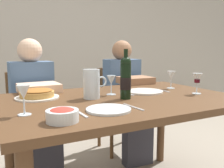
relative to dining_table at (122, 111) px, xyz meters
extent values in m
cube|color=#B2ADA3|center=(0.00, 2.37, 0.73)|extent=(8.00, 0.10, 2.80)
cube|color=brown|center=(0.00, 0.00, 0.07)|extent=(1.50, 1.00, 0.04)
cylinder|color=brown|center=(-0.67, 0.42, -0.31)|extent=(0.07, 0.07, 0.72)
cylinder|color=brown|center=(0.67, 0.42, -0.31)|extent=(0.07, 0.07, 0.72)
cylinder|color=black|center=(0.00, -0.05, 0.20)|extent=(0.07, 0.07, 0.22)
sphere|color=black|center=(0.00, -0.05, 0.32)|extent=(0.07, 0.07, 0.07)
cylinder|color=black|center=(0.00, -0.05, 0.37)|extent=(0.03, 0.03, 0.07)
cylinder|color=black|center=(0.00, -0.05, 0.19)|extent=(0.07, 0.07, 0.08)
cylinder|color=silver|center=(-0.19, 0.06, 0.19)|extent=(0.11, 0.11, 0.19)
cylinder|color=silver|center=(-0.19, 0.06, 0.15)|extent=(0.10, 0.10, 0.11)
torus|color=silver|center=(-0.12, 0.06, 0.20)|extent=(0.07, 0.01, 0.07)
cylinder|color=white|center=(-0.50, 0.23, 0.10)|extent=(0.28, 0.28, 0.01)
cylinder|color=#C18E47|center=(-0.50, 0.23, 0.12)|extent=(0.22, 0.22, 0.03)
ellipsoid|color=#9E6028|center=(-0.50, 0.23, 0.14)|extent=(0.19, 0.19, 0.02)
cylinder|color=silver|center=(-0.49, -0.35, 0.12)|extent=(0.14, 0.14, 0.05)
ellipsoid|color=#B2382D|center=(-0.49, -0.35, 0.14)|extent=(0.12, 0.12, 0.04)
cylinder|color=silver|center=(-0.63, -0.16, 0.09)|extent=(0.06, 0.06, 0.00)
cylinder|color=silver|center=(-0.63, -0.16, 0.13)|extent=(0.01, 0.01, 0.07)
cone|color=silver|center=(-0.63, -0.16, 0.20)|extent=(0.06, 0.06, 0.07)
cylinder|color=silver|center=(0.53, 0.14, 0.09)|extent=(0.06, 0.06, 0.00)
cylinder|color=silver|center=(0.53, 0.14, 0.13)|extent=(0.01, 0.01, 0.07)
cone|color=silver|center=(0.53, 0.14, 0.20)|extent=(0.07, 0.07, 0.07)
cylinder|color=silver|center=(0.53, -0.13, 0.09)|extent=(0.06, 0.06, 0.00)
cylinder|color=silver|center=(0.53, -0.13, 0.13)|extent=(0.01, 0.01, 0.07)
cone|color=silver|center=(0.53, -0.13, 0.20)|extent=(0.07, 0.07, 0.07)
cylinder|color=#470A14|center=(0.53, -0.13, 0.18)|extent=(0.04, 0.04, 0.02)
cylinder|color=silver|center=(-0.02, 0.12, 0.09)|extent=(0.06, 0.06, 0.00)
cylinder|color=silver|center=(-0.02, 0.12, 0.13)|extent=(0.01, 0.01, 0.07)
cone|color=silver|center=(-0.02, 0.12, 0.20)|extent=(0.06, 0.06, 0.06)
cylinder|color=white|center=(0.24, 0.09, 0.10)|extent=(0.26, 0.26, 0.01)
cylinder|color=silver|center=(-0.23, -0.27, 0.10)|extent=(0.23, 0.23, 0.01)
cube|color=silver|center=(0.09, 0.09, 0.09)|extent=(0.02, 0.16, 0.00)
cube|color=silver|center=(0.39, 0.09, 0.09)|extent=(0.02, 0.18, 0.00)
cube|color=silver|center=(-0.08, -0.27, 0.09)|extent=(0.02, 0.18, 0.00)
cube|color=silver|center=(-0.38, -0.27, 0.09)|extent=(0.02, 0.16, 0.00)
cube|color=brown|center=(-0.45, 0.79, -0.21)|extent=(0.41, 0.41, 0.02)
cube|color=brown|center=(-0.46, 0.97, 0.00)|extent=(0.36, 0.04, 0.40)
cylinder|color=brown|center=(-0.61, 0.61, -0.44)|extent=(0.04, 0.04, 0.45)
cylinder|color=brown|center=(-0.27, 0.62, -0.44)|extent=(0.04, 0.04, 0.45)
cylinder|color=brown|center=(-0.63, 0.95, -0.44)|extent=(0.04, 0.04, 0.45)
cylinder|color=brown|center=(-0.29, 0.96, -0.44)|extent=(0.04, 0.04, 0.45)
cube|color=#4C6B93|center=(-0.45, 0.75, 0.05)|extent=(0.35, 0.21, 0.50)
sphere|color=beige|center=(-0.45, 0.75, 0.39)|extent=(0.20, 0.20, 0.20)
cube|color=#33333D|center=(-0.44, 0.56, -0.20)|extent=(0.32, 0.39, 0.14)
cube|color=#33333D|center=(-0.44, 0.41, -0.47)|extent=(0.28, 0.13, 0.40)
cube|color=beige|center=(-0.44, 0.47, 0.12)|extent=(0.30, 0.25, 0.06)
cube|color=brown|center=(0.45, 0.84, -0.21)|extent=(0.42, 0.42, 0.02)
cube|color=brown|center=(0.46, 1.02, 0.00)|extent=(0.36, 0.05, 0.40)
cylinder|color=brown|center=(0.27, 0.68, -0.44)|extent=(0.04, 0.04, 0.45)
cylinder|color=brown|center=(0.61, 0.66, -0.44)|extent=(0.04, 0.04, 0.45)
cylinder|color=brown|center=(0.29, 1.01, -0.44)|extent=(0.04, 0.04, 0.45)
cylinder|color=brown|center=(0.63, 1.00, -0.44)|extent=(0.04, 0.04, 0.45)
cube|color=#4C6B93|center=(0.45, 0.80, 0.05)|extent=(0.35, 0.22, 0.50)
sphere|color=#9E7051|center=(0.45, 0.80, 0.39)|extent=(0.20, 0.20, 0.20)
cube|color=#33333D|center=(0.44, 0.61, -0.20)|extent=(0.33, 0.40, 0.14)
cube|color=#33333D|center=(0.43, 0.46, -0.47)|extent=(0.28, 0.13, 0.40)
cube|color=#9E7051|center=(0.44, 0.52, 0.12)|extent=(0.30, 0.25, 0.06)
camera|label=1|loc=(-0.77, -1.36, 0.41)|focal=39.05mm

